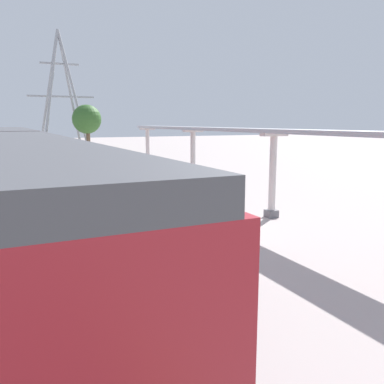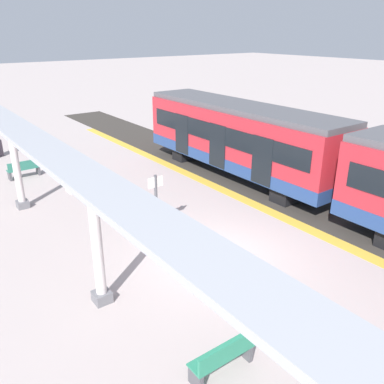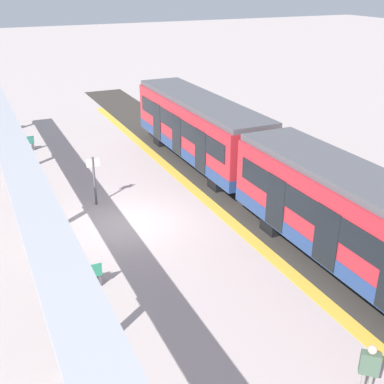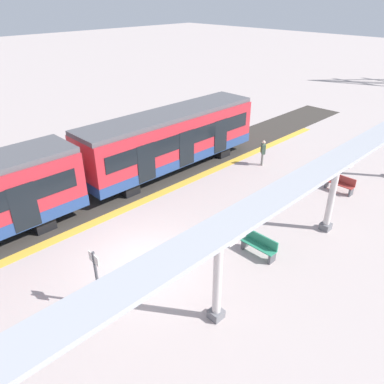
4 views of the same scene
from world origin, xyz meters
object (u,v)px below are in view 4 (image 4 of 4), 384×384
Objects in this scene: train_far_carriage at (171,140)px; platform_info_sign at (96,274)px; canopy_pillar_third at (218,277)px; canopy_pillar_fourth at (332,196)px; bench_far_end at (340,183)px; passenger_waiting_near_edge at (263,150)px; bench_near_end at (260,245)px.

train_far_carriage is 11.10m from platform_info_sign.
canopy_pillar_fourth is (0.00, 7.29, 0.00)m from canopy_pillar_third.
passenger_waiting_near_edge reaches higher than bench_far_end.
canopy_pillar_third is 2.23× the size of bench_near_end.
bench_near_end is 7.47m from bench_far_end.
platform_info_sign is at bearing -143.28° from canopy_pillar_third.
canopy_pillar_fourth is 7.23m from passenger_waiting_near_edge.
passenger_waiting_near_edge is at bearing -177.74° from bench_far_end.
bench_far_end is 0.68× the size of platform_info_sign.
canopy_pillar_third is at bearing 36.72° from platform_info_sign.
passenger_waiting_near_edge is (-6.17, 10.99, -0.71)m from canopy_pillar_third.
platform_info_sign is (-3.16, -2.36, -0.37)m from canopy_pillar_third.
canopy_pillar_fourth is 2.23× the size of bench_near_end.
bench_far_end is at bearing 96.51° from canopy_pillar_third.
canopy_pillar_third is 4.05m from bench_near_end.
canopy_pillar_fourth reaches higher than platform_info_sign.
canopy_pillar_fourth is (9.60, 0.62, -0.13)m from train_far_carriage.
canopy_pillar_fourth is 2.23× the size of bench_far_end.
train_far_carriage is 9.57m from bench_far_end.
bench_near_end is at bearing -88.01° from bench_far_end.
train_far_carriage is 7.59× the size of bench_far_end.
bench_near_end is 0.68× the size of platform_info_sign.
bench_near_end is 1.00× the size of bench_far_end.
canopy_pillar_fourth is at bearing 71.86° from platform_info_sign.
passenger_waiting_near_edge is at bearing 51.53° from train_far_carriage.
passenger_waiting_near_edge is at bearing 125.32° from bench_near_end.
bench_far_end is at bearing 82.08° from platform_info_sign.
train_far_carriage reaches higher than platform_info_sign.
bench_far_end is at bearing 28.47° from train_far_carriage.
canopy_pillar_third reaches higher than bench_near_end.
canopy_pillar_third reaches higher than passenger_waiting_near_edge.
canopy_pillar_fourth is 2.11× the size of passenger_waiting_near_edge.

